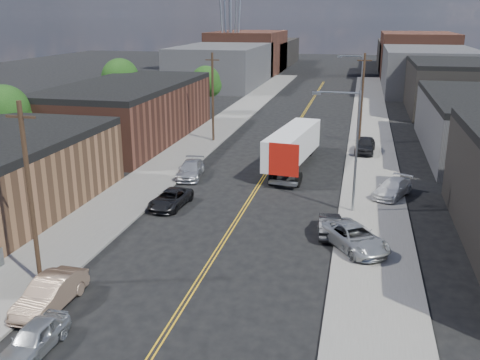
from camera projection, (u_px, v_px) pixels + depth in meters
The scene contains 30 objects.
ground at pixel (300, 120), 73.80m from camera, with size 260.00×260.00×0.00m, color black.
centerline at pixel (284, 145), 59.83m from camera, with size 0.32×120.00×0.01m, color gold.
sidewalk_left at pixel (203, 140), 61.81m from camera, with size 5.00×140.00×0.15m, color slate.
sidewalk_right at pixel (371, 149), 57.81m from camera, with size 5.00×140.00×0.15m, color slate.
warehouse_brown at pixel (129, 111), 61.71m from camera, with size 12.00×26.00×6.60m.
industrial_right_c at pixel (458, 86), 79.21m from camera, with size 14.00×22.00×7.60m.
skyline_left_a at pixel (223, 65), 109.43m from camera, with size 16.00×30.00×8.00m, color #353537.
skyline_right_a at pixel (427, 70), 101.00m from camera, with size 16.00×30.00×8.00m, color #353537.
skyline_left_b at pixel (248, 52), 132.42m from camera, with size 16.00×26.00×10.00m, color #522C21.
skyline_right_b at pixel (416, 55), 123.99m from camera, with size 16.00×26.00×10.00m, color #522C21.
skyline_left_c at pixel (263, 53), 151.49m from camera, with size 16.00×40.00×7.00m, color black.
skyline_right_c at pixel (409, 55), 143.06m from camera, with size 16.00×40.00×7.00m, color black.
streetlight_near at pixel (351, 142), 38.02m from camera, with size 3.39×0.25×9.00m.
streetlight_far at pixel (358, 83), 70.62m from camera, with size 3.39×0.25×9.00m.
utility_pole_left_near at pixel (30, 195), 27.44m from camera, with size 1.60×0.26×10.00m.
utility_pole_left_far at pixel (213, 97), 60.03m from camera, with size 1.60×0.26×10.00m.
utility_pole_right at pixel (362, 98), 59.37m from camera, with size 1.60×0.26×10.00m.
tree_left_near at pixel (5, 114), 49.37m from camera, with size 4.85×4.76×7.91m.
tree_left_mid at pixel (121, 80), 72.56m from camera, with size 5.10×5.04×8.37m.
tree_left_far at pixel (206, 83), 77.25m from camera, with size 4.35×4.20×6.97m.
semi_truck at pixel (295, 143), 50.96m from camera, with size 4.05×15.22×3.91m.
car_left_a at pixel (34, 338), 23.02m from camera, with size 1.57×3.91×1.33m, color #BBBFC1.
car_left_b at pixel (50, 293), 26.47m from camera, with size 1.66×4.75×1.57m, color #8D715C.
car_left_c at pixel (171, 199), 40.44m from camera, with size 2.14×4.65×1.29m, color black.
car_left_d at pixel (191, 170), 47.80m from camera, with size 2.01×4.96×1.44m, color #B4B5B9.
car_right_oncoming at pixel (330, 225), 35.37m from camera, with size 1.42×4.09×1.35m, color black.
car_right_lot_a at pixel (354, 237), 32.90m from camera, with size 2.47×5.35×1.49m, color #B5B8BB.
car_right_lot_b at pixel (393, 188), 42.38m from camera, with size 1.90×4.67×1.35m, color silver.
car_right_lot_c at pixel (365, 145), 55.71m from camera, with size 1.94×4.81×1.64m, color black.
car_ahead_truck at pixel (294, 146), 56.52m from camera, with size 2.28×4.94×1.37m, color black.
Camera 1 is at (8.06, -12.95, 14.02)m, focal length 40.00 mm.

